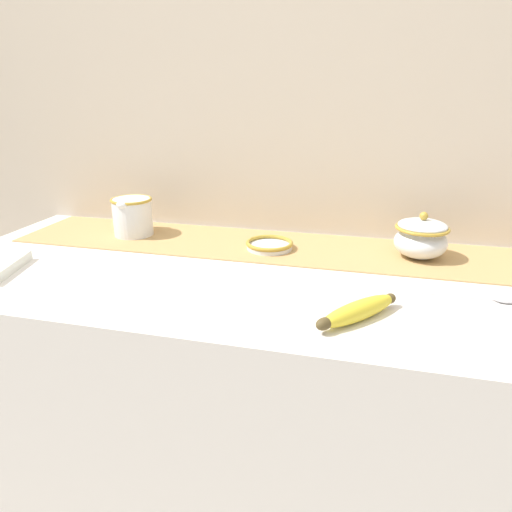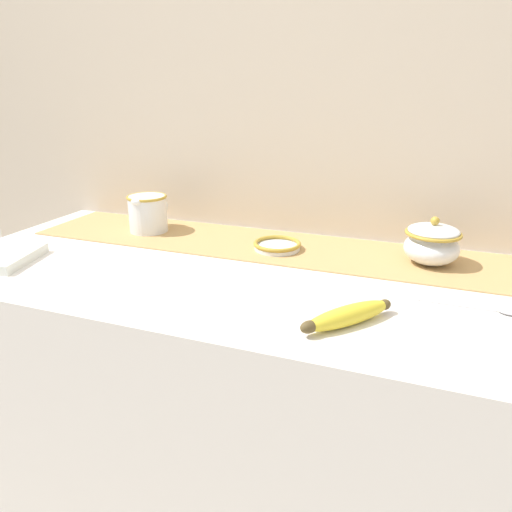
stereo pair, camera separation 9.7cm
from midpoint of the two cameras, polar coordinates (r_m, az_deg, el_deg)
countertop at (r=1.26m, az=4.24°, el=-21.42°), size 1.58×0.64×0.89m
back_wall at (r=1.28m, az=9.59°, el=16.34°), size 2.38×0.04×2.40m
table_runner at (r=1.18m, az=7.21°, el=0.92°), size 1.45×0.26×0.00m
cream_pitcher at (r=1.32m, az=-11.31°, el=5.39°), size 0.11×0.13×0.11m
sugar_bowl at (r=1.14m, az=23.46°, el=1.43°), size 0.13×0.13×0.11m
small_dish at (r=1.16m, az=5.07°, el=1.29°), size 0.12×0.12×0.02m
banana at (r=0.82m, az=14.80°, el=-7.28°), size 0.15×0.16×0.04m
spoon at (r=0.98m, az=31.08°, el=-5.93°), size 0.18×0.03×0.01m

